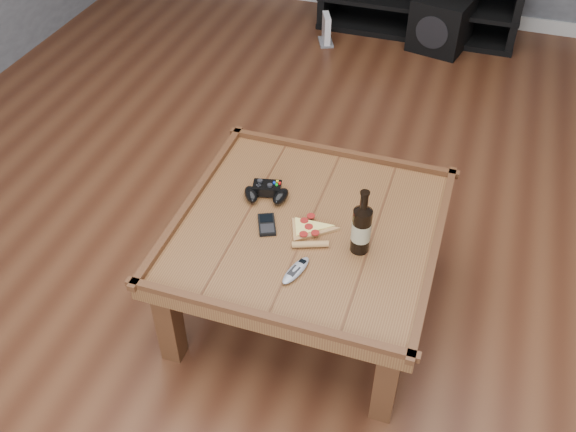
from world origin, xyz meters
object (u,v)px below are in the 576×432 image
(subwoofer, at_px, (441,23))
(pizza_slice, at_px, (309,231))
(coffee_table, at_px, (308,237))
(beer_bottle, at_px, (362,227))
(game_console, at_px, (326,30))
(smartphone, at_px, (267,224))
(remote_control, at_px, (296,270))
(game_controller, at_px, (266,192))

(subwoofer, bearing_deg, pizza_slice, -81.26)
(pizza_slice, bearing_deg, coffee_table, 90.93)
(coffee_table, distance_m, beer_bottle, 0.28)
(coffee_table, distance_m, subwoofer, 2.55)
(game_console, bearing_deg, smartphone, -103.54)
(coffee_table, xyz_separation_m, game_console, (-0.57, 2.34, -0.30))
(beer_bottle, distance_m, smartphone, 0.38)
(coffee_table, height_order, remote_control, coffee_table)
(game_controller, distance_m, remote_control, 0.43)
(pizza_slice, height_order, game_console, pizza_slice)
(game_controller, bearing_deg, pizza_slice, -45.58)
(smartphone, relative_size, game_console, 0.64)
(remote_control, bearing_deg, game_controller, 139.51)
(game_console, bearing_deg, game_controller, -104.31)
(game_controller, relative_size, remote_control, 1.22)
(beer_bottle, height_order, smartphone, beer_bottle)
(pizza_slice, distance_m, subwoofer, 2.59)
(beer_bottle, bearing_deg, pizza_slice, 172.27)
(game_controller, bearing_deg, coffee_table, -40.35)
(subwoofer, relative_size, game_console, 2.05)
(pizza_slice, relative_size, game_console, 1.35)
(game_console, bearing_deg, pizza_slice, -99.67)
(pizza_slice, xyz_separation_m, smartphone, (-0.16, -0.02, -0.00))
(beer_bottle, height_order, subwoofer, beer_bottle)
(beer_bottle, distance_m, pizza_slice, 0.23)
(beer_bottle, bearing_deg, coffee_table, 163.94)
(coffee_table, relative_size, game_console, 4.94)
(remote_control, height_order, subwoofer, remote_control)
(game_controller, distance_m, subwoofer, 2.47)
(coffee_table, height_order, smartphone, coffee_table)
(coffee_table, height_order, game_controller, game_controller)
(coffee_table, relative_size, subwoofer, 2.40)
(pizza_slice, relative_size, smartphone, 2.11)
(smartphone, bearing_deg, remote_control, -71.45)
(game_controller, xyz_separation_m, smartphone, (0.06, -0.16, -0.02))
(game_console, bearing_deg, remote_control, -100.44)
(coffee_table, xyz_separation_m, pizza_slice, (0.01, -0.03, 0.07))
(beer_bottle, distance_m, game_console, 2.57)
(pizza_slice, xyz_separation_m, game_console, (-0.58, 2.38, -0.36))
(subwoofer, distance_m, game_console, 0.79)
(remote_control, height_order, game_console, remote_control)
(coffee_table, distance_m, game_console, 2.43)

